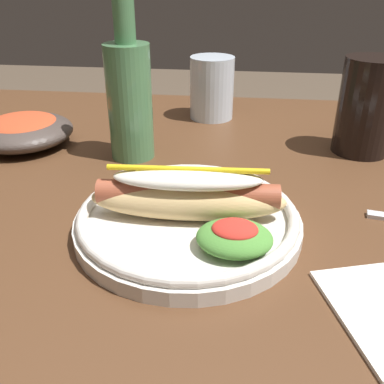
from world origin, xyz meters
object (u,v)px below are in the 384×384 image
object	(u,v)px
water_cup	(212,88)
side_bowl	(23,130)
hot_dog_plate	(191,213)
soda_cup	(367,107)
glass_bottle	(130,95)

from	to	relation	value
water_cup	side_bowl	bearing A→B (deg)	-148.70
water_cup	side_bowl	size ratio (longest dim) A/B	0.72
hot_dog_plate	water_cup	distance (m)	0.39
soda_cup	side_bowl	world-z (taller)	soda_cup
soda_cup	hot_dog_plate	bearing A→B (deg)	-132.52
water_cup	side_bowl	world-z (taller)	water_cup
hot_dog_plate	glass_bottle	xyz separation A→B (m)	(-0.11, 0.19, 0.07)
hot_dog_plate	side_bowl	size ratio (longest dim) A/B	1.59
glass_bottle	side_bowl	distance (m)	0.19
hot_dog_plate	side_bowl	xyz separation A→B (m)	(-0.29, 0.21, 0.00)
hot_dog_plate	side_bowl	world-z (taller)	hot_dog_plate
hot_dog_plate	soda_cup	bearing A→B (deg)	47.48
water_cup	glass_bottle	world-z (taller)	glass_bottle
hot_dog_plate	water_cup	bearing A→B (deg)	91.18
soda_cup	glass_bottle	bearing A→B (deg)	-170.36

